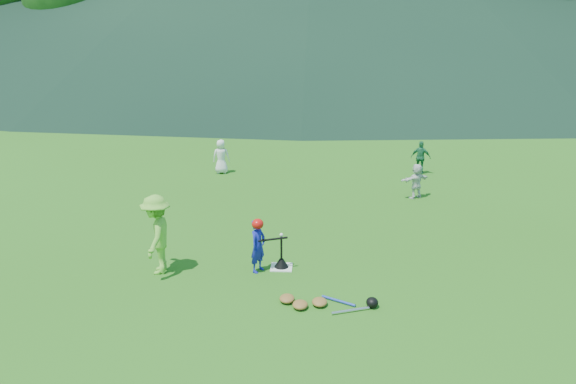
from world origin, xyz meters
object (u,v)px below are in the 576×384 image
(home_plate, at_px, (281,267))
(fielder_c, at_px, (421,157))
(batter_child, at_px, (258,246))
(equipment_pile, at_px, (320,302))
(fielder_d, at_px, (416,181))
(batting_tee, at_px, (281,262))
(adult_coach, at_px, (157,234))
(fielder_a, at_px, (221,157))

(home_plate, distance_m, fielder_c, 8.90)
(home_plate, xyz_separation_m, fielder_c, (4.19, 7.84, 0.55))
(batter_child, bearing_deg, equipment_pile, -108.87)
(fielder_d, xyz_separation_m, batting_tee, (-3.60, -5.07, -0.38))
(adult_coach, distance_m, equipment_pile, 3.62)
(home_plate, relative_size, fielder_a, 0.39)
(fielder_d, height_order, batting_tee, fielder_d)
(fielder_d, bearing_deg, adult_coach, 11.71)
(batter_child, height_order, fielder_c, batter_child)
(home_plate, bearing_deg, batting_tee, 0.00)
(fielder_c, height_order, equipment_pile, fielder_c)
(home_plate, xyz_separation_m, adult_coach, (-2.51, -0.34, 0.81))
(home_plate, distance_m, fielder_a, 7.96)
(batter_child, distance_m, batting_tee, 0.66)
(home_plate, distance_m, adult_coach, 2.66)
(fielder_d, relative_size, equipment_pile, 0.57)
(fielder_a, xyz_separation_m, batting_tee, (2.54, -7.52, -0.45))
(adult_coach, distance_m, fielder_d, 8.16)
(batter_child, relative_size, fielder_d, 1.09)
(fielder_c, bearing_deg, home_plate, 76.62)
(batting_tee, bearing_deg, fielder_d, 54.65)
(adult_coach, xyz_separation_m, fielder_d, (6.10, 5.41, -0.31))
(fielder_c, bearing_deg, equipment_pile, 84.99)
(fielder_c, xyz_separation_m, equipment_pile, (-3.39, -9.44, -0.49))
(batting_tee, distance_m, equipment_pile, 1.79)
(fielder_a, distance_m, fielder_c, 6.73)
(fielder_a, xyz_separation_m, equipment_pile, (3.34, -9.12, -0.51))
(batting_tee, bearing_deg, fielder_a, 108.65)
(fielder_a, bearing_deg, fielder_c, 177.72)
(home_plate, xyz_separation_m, equipment_pile, (0.80, -1.60, 0.06))
(adult_coach, xyz_separation_m, equipment_pile, (3.31, -1.26, -0.76))
(fielder_c, relative_size, equipment_pile, 0.62)
(fielder_a, distance_m, batting_tee, 7.95)
(home_plate, height_order, fielder_c, fielder_c)
(fielder_c, relative_size, batting_tee, 1.64)
(fielder_c, xyz_separation_m, batting_tee, (-4.19, -7.84, -0.43))
(batter_child, bearing_deg, fielder_d, -8.54)
(adult_coach, relative_size, batting_tee, 2.42)
(batter_child, bearing_deg, fielder_c, -0.95)
(batting_tee, bearing_deg, equipment_pile, -63.32)
(adult_coach, bearing_deg, fielder_c, 137.38)
(fielder_c, distance_m, fielder_d, 2.83)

